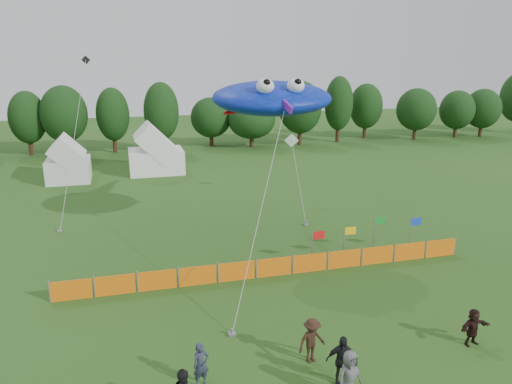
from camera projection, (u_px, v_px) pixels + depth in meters
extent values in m
plane|color=#234C16|center=(299.00, 370.00, 18.36)|extent=(160.00, 160.00, 0.00)
cylinder|color=#382314|center=(31.00, 145.00, 56.98)|extent=(0.50, 0.50, 2.38)
ellipsoid|color=black|center=(27.00, 117.00, 56.15)|extent=(4.09, 4.09, 5.35)
cylinder|color=#382314|center=(67.00, 143.00, 57.20)|extent=(0.50, 0.50, 2.57)
ellipsoid|color=black|center=(64.00, 114.00, 56.30)|extent=(5.20, 5.20, 5.79)
cylinder|color=#382314|center=(115.00, 142.00, 58.51)|extent=(0.50, 0.50, 2.46)
ellipsoid|color=black|center=(113.00, 114.00, 57.65)|extent=(3.78, 3.78, 5.55)
cylinder|color=#382314|center=(163.00, 141.00, 58.57)|extent=(0.50, 0.50, 2.66)
ellipsoid|color=black|center=(161.00, 111.00, 57.63)|extent=(4.05, 4.05, 5.99)
cylinder|color=#382314|center=(211.00, 138.00, 62.68)|extent=(0.50, 0.50, 1.98)
ellipsoid|color=black|center=(211.00, 117.00, 61.98)|extent=(5.06, 5.06, 4.46)
cylinder|color=#382314|center=(252.00, 139.00, 62.07)|extent=(0.50, 0.50, 1.86)
ellipsoid|color=black|center=(252.00, 120.00, 61.42)|extent=(5.86, 5.86, 4.18)
cylinder|color=#382314|center=(300.00, 134.00, 63.39)|extent=(0.50, 0.50, 2.62)
ellipsoid|color=black|center=(300.00, 107.00, 62.47)|extent=(5.41, 5.41, 5.89)
cylinder|color=#382314|center=(338.00, 131.00, 65.34)|extent=(0.50, 0.50, 2.78)
ellipsoid|color=black|center=(339.00, 103.00, 64.37)|extent=(3.67, 3.67, 6.26)
cylinder|color=#382314|center=(365.00, 129.00, 68.39)|extent=(0.50, 0.50, 2.42)
ellipsoid|color=black|center=(366.00, 106.00, 67.54)|extent=(4.46, 4.46, 5.44)
cylinder|color=#382314|center=(415.00, 131.00, 67.39)|extent=(0.50, 0.50, 2.24)
ellipsoid|color=black|center=(416.00, 109.00, 66.61)|extent=(5.26, 5.26, 5.03)
cylinder|color=#382314|center=(455.00, 130.00, 69.06)|extent=(0.50, 0.50, 2.10)
ellipsoid|color=black|center=(457.00, 110.00, 68.32)|extent=(4.74, 4.74, 4.73)
cylinder|color=#382314|center=(480.00, 129.00, 69.57)|extent=(0.50, 0.50, 2.16)
ellipsoid|color=black|center=(483.00, 109.00, 68.82)|extent=(4.88, 4.88, 4.87)
cube|color=silver|center=(69.00, 170.00, 45.35)|extent=(3.75, 3.75, 2.06)
cube|color=white|center=(156.00, 161.00, 48.60)|extent=(5.13, 4.10, 2.26)
cube|color=orange|center=(71.00, 290.00, 23.45)|extent=(1.90, 0.06, 1.00)
cube|color=orange|center=(115.00, 285.00, 23.96)|extent=(1.90, 0.06, 1.00)
cube|color=orange|center=(157.00, 280.00, 24.47)|extent=(1.90, 0.06, 1.00)
cube|color=orange|center=(198.00, 276.00, 24.98)|extent=(1.90, 0.06, 1.00)
cube|color=orange|center=(236.00, 271.00, 25.49)|extent=(1.90, 0.06, 1.00)
cube|color=orange|center=(274.00, 267.00, 26.00)|extent=(1.90, 0.06, 1.00)
cube|color=orange|center=(310.00, 263.00, 26.51)|extent=(1.90, 0.06, 1.00)
cube|color=orange|center=(344.00, 259.00, 27.01)|extent=(1.90, 0.06, 1.00)
cube|color=orange|center=(377.00, 255.00, 27.52)|extent=(1.90, 0.06, 1.00)
cube|color=orange|center=(410.00, 252.00, 28.03)|extent=(1.90, 0.06, 1.00)
cube|color=orange|center=(440.00, 248.00, 28.54)|extent=(1.90, 0.06, 1.00)
cylinder|color=gray|center=(312.00, 248.00, 27.39)|extent=(0.06, 0.06, 1.88)
cube|color=red|center=(319.00, 235.00, 27.28)|extent=(0.70, 0.02, 0.45)
cylinder|color=gray|center=(344.00, 243.00, 28.11)|extent=(0.06, 0.06, 1.86)
cube|color=yellow|center=(350.00, 231.00, 28.01)|extent=(0.70, 0.02, 0.45)
cylinder|color=gray|center=(374.00, 235.00, 28.81)|extent=(0.06, 0.06, 2.20)
cube|color=#148C26|center=(380.00, 221.00, 28.66)|extent=(0.70, 0.02, 0.45)
cylinder|color=gray|center=(409.00, 236.00, 28.85)|extent=(0.06, 0.06, 2.13)
cube|color=blue|center=(416.00, 222.00, 28.71)|extent=(0.70, 0.02, 0.45)
imported|color=#292E45|center=(201.00, 365.00, 17.31)|extent=(0.68, 0.53, 1.63)
imported|color=black|center=(312.00, 341.00, 18.64)|extent=(1.27, 0.92, 1.78)
imported|color=black|center=(342.00, 361.00, 17.32)|extent=(1.19, 0.76, 1.89)
imported|color=#535257|center=(349.00, 376.00, 16.54)|extent=(1.02, 0.80, 1.83)
imported|color=black|center=(473.00, 327.00, 19.78)|extent=(1.48, 0.63, 1.54)
ellipsoid|color=#0E2CCD|center=(272.00, 98.00, 28.11)|extent=(7.23, 5.71, 2.40)
sphere|color=white|center=(265.00, 86.00, 26.31)|extent=(0.96, 0.96, 0.96)
sphere|color=white|center=(296.00, 86.00, 26.75)|extent=(0.96, 0.96, 0.96)
ellipsoid|color=#B80909|center=(240.00, 110.00, 28.03)|extent=(2.01, 0.88, 0.31)
ellipsoid|color=#B80909|center=(301.00, 108.00, 28.96)|extent=(2.01, 0.88, 0.31)
cube|color=purple|center=(287.00, 107.00, 25.73)|extent=(0.37, 0.96, 0.70)
cylinder|color=#A5A5A5|center=(262.00, 208.00, 23.36)|extent=(4.59, 7.12, 8.55)
cube|color=gray|center=(232.00, 334.00, 20.62)|extent=(0.30, 0.30, 0.10)
cube|color=white|center=(292.00, 140.00, 39.00)|extent=(1.12, 0.31, 1.12)
cylinder|color=#A5A5A5|center=(298.00, 180.00, 36.42)|extent=(1.20, 6.62, 4.70)
cube|color=gray|center=(306.00, 225.00, 33.82)|extent=(0.30, 0.30, 0.10)
cube|color=black|center=(86.00, 60.00, 41.06)|extent=(0.74, 0.22, 0.74)
cylinder|color=#A5A5A5|center=(74.00, 136.00, 36.80)|extent=(1.98, 11.76, 10.76)
cube|color=gray|center=(60.00, 231.00, 32.53)|extent=(0.30, 0.30, 0.10)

